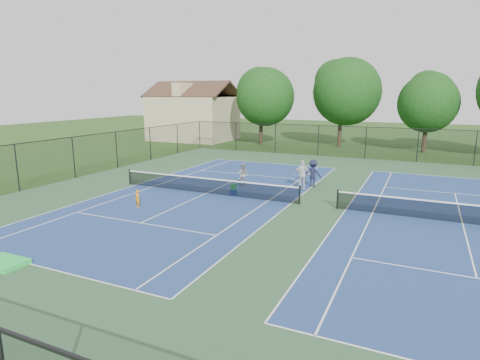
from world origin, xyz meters
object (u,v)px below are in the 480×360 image
at_px(instructor, 243,174).
at_px(bystander_b, 313,173).
at_px(tree_back_a, 261,94).
at_px(child_player, 138,199).
at_px(ball_crate, 234,192).
at_px(bystander_a, 302,175).
at_px(tree_back_b, 342,89).
at_px(ball_hopper, 234,187).
at_px(clapboard_house, 194,116).
at_px(tree_back_c, 428,99).

xyz_separation_m(instructor, bystander_b, (4.36, 1.65, 0.13)).
relative_size(tree_back_a, child_player, 9.21).
xyz_separation_m(instructor, ball_crate, (0.52, -2.48, -0.62)).
bearing_deg(instructor, child_player, 55.61).
height_order(instructor, bystander_a, bystander_a).
distance_m(tree_back_a, tree_back_b, 9.24).
bearing_deg(child_player, ball_hopper, 77.36).
height_order(tree_back_b, instructor, tree_back_b).
relative_size(tree_back_b, bystander_a, 5.31).
bearing_deg(bystander_b, tree_back_b, -79.02).
height_order(clapboard_house, ball_hopper, clapboard_house).
relative_size(tree_back_c, ball_crate, 20.47).
xyz_separation_m(child_player, bystander_b, (7.31, 8.90, 0.40)).
xyz_separation_m(tree_back_b, ball_crate, (-1.34, -25.57, -6.44)).
height_order(clapboard_house, child_player, clapboard_house).
bearing_deg(tree_back_c, child_player, -115.21).
xyz_separation_m(tree_back_a, tree_back_c, (18.00, 1.00, -0.56)).
bearing_deg(ball_hopper, tree_back_c, 67.19).
distance_m(tree_back_a, clapboard_house, 10.47).
height_order(child_player, bystander_a, bystander_a).
distance_m(clapboard_house, ball_crate, 30.40).
height_order(tree_back_a, tree_back_c, tree_back_a).
xyz_separation_m(clapboard_house, ball_crate, (17.66, -24.57, -2.94)).
bearing_deg(instructor, clapboard_house, -64.42).
height_order(tree_back_c, bystander_a, tree_back_c).
bearing_deg(clapboard_house, tree_back_b, 3.01).
bearing_deg(tree_back_a, bystander_b, -59.39).
height_order(tree_back_c, ball_hopper, tree_back_c).
bearing_deg(ball_hopper, child_player, -126.09).
bearing_deg(tree_back_b, tree_back_a, -167.47).
height_order(tree_back_c, bystander_b, tree_back_c).
height_order(tree_back_b, bystander_b, tree_back_b).
bearing_deg(ball_crate, clapboard_house, 125.71).
bearing_deg(instructor, bystander_a, 178.36).
xyz_separation_m(clapboard_house, child_player, (14.19, -29.34, -2.59)).
distance_m(tree_back_c, ball_hopper, 27.12).
xyz_separation_m(tree_back_a, ball_hopper, (7.66, -23.57, -5.54)).
height_order(clapboard_house, bystander_b, clapboard_house).
relative_size(child_player, ball_hopper, 2.74).
relative_size(tree_back_a, ball_hopper, 25.21).
bearing_deg(instructor, ball_hopper, 89.61).
xyz_separation_m(clapboard_house, bystander_a, (21.04, -21.36, -2.15)).
height_order(child_player, instructor, instructor).
height_order(tree_back_a, tree_back_b, tree_back_b).
bearing_deg(clapboard_house, ball_hopper, -54.29).
bearing_deg(ball_hopper, tree_back_b, 87.01).
xyz_separation_m(tree_back_b, bystander_b, (2.50, -21.44, -5.69)).
xyz_separation_m(bystander_a, bystander_b, (0.46, 0.92, -0.04)).
relative_size(tree_back_b, tree_back_c, 1.19).
distance_m(bystander_b, ball_crate, 5.69).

